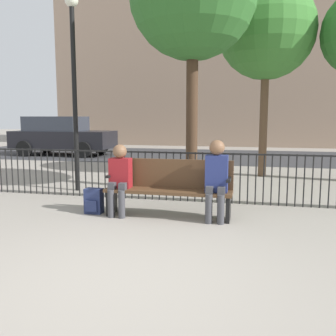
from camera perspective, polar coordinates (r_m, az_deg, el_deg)
name	(u,v)px	position (r m, az deg, el deg)	size (l,w,h in m)	color
ground_plane	(117,277)	(3.97, -7.76, -16.14)	(80.00, 80.00, 0.00)	gray
park_bench	(169,186)	(6.07, 0.17, -2.69)	(2.05, 0.45, 0.92)	#4C331E
seated_person_0	(120,175)	(6.14, -7.40, -1.10)	(0.34, 0.39, 1.17)	#3D3D42
seated_person_1	(216,175)	(5.79, 7.38, -1.13)	(0.34, 0.39, 1.26)	#3D3D42
backpack	(94,201)	(6.41, -11.25, -4.98)	(0.29, 0.23, 0.42)	navy
fence_railing	(181,172)	(7.13, 1.96, -0.65)	(9.01, 0.03, 0.95)	black
tree_2	(267,31)	(10.68, 14.80, 19.51)	(2.53, 2.53, 5.10)	brown
lamp_post	(74,65)	(8.42, -14.19, 14.95)	(0.28, 0.28, 4.13)	black
street_surface	(219,156)	(15.53, 7.83, 1.81)	(24.00, 6.00, 0.01)	#333335
parked_car_0	(61,135)	(16.40, -15.93, 4.84)	(4.20, 1.94, 1.62)	black
building_facade	(233,24)	(24.06, 9.91, 20.78)	(20.00, 6.00, 14.10)	gray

